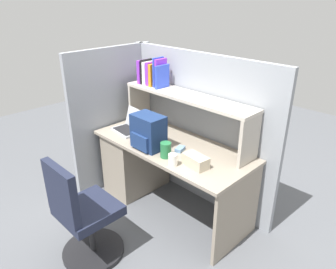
{
  "coord_description": "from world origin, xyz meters",
  "views": [
    {
      "loc": [
        1.89,
        -1.94,
        2.06
      ],
      "look_at": [
        0.0,
        -0.05,
        0.85
      ],
      "focal_mm": 33.89,
      "sensor_mm": 36.0,
      "label": 1
    }
  ],
  "objects_px": {
    "snack_canister": "(166,150)",
    "office_chair": "(83,219)",
    "computer_mouse": "(180,149)",
    "paper_cup": "(173,160)",
    "backpack": "(148,132)",
    "tissue_box": "(196,161)",
    "laptop": "(130,126)"
  },
  "relations": [
    {
      "from": "snack_canister",
      "to": "office_chair",
      "type": "bearing_deg",
      "value": -102.54
    },
    {
      "from": "computer_mouse",
      "to": "paper_cup",
      "type": "bearing_deg",
      "value": -76.68
    },
    {
      "from": "snack_canister",
      "to": "office_chair",
      "type": "distance_m",
      "value": 0.88
    },
    {
      "from": "backpack",
      "to": "tissue_box",
      "type": "relative_size",
      "value": 1.44
    },
    {
      "from": "tissue_box",
      "to": "snack_canister",
      "type": "xyz_separation_m",
      "value": [
        -0.29,
        -0.06,
        0.02
      ]
    },
    {
      "from": "paper_cup",
      "to": "backpack",
      "type": "bearing_deg",
      "value": 168.63
    },
    {
      "from": "laptop",
      "to": "snack_canister",
      "type": "relative_size",
      "value": 2.41
    },
    {
      "from": "backpack",
      "to": "computer_mouse",
      "type": "bearing_deg",
      "value": 32.56
    },
    {
      "from": "computer_mouse",
      "to": "paper_cup",
      "type": "height_order",
      "value": "paper_cup"
    },
    {
      "from": "backpack",
      "to": "paper_cup",
      "type": "distance_m",
      "value": 0.42
    },
    {
      "from": "computer_mouse",
      "to": "office_chair",
      "type": "bearing_deg",
      "value": -117.58
    },
    {
      "from": "computer_mouse",
      "to": "snack_canister",
      "type": "relative_size",
      "value": 0.75
    },
    {
      "from": "laptop",
      "to": "computer_mouse",
      "type": "bearing_deg",
      "value": 2.79
    },
    {
      "from": "backpack",
      "to": "computer_mouse",
      "type": "xyz_separation_m",
      "value": [
        0.25,
        0.16,
        -0.14
      ]
    },
    {
      "from": "laptop",
      "to": "snack_canister",
      "type": "bearing_deg",
      "value": -12.18
    },
    {
      "from": "laptop",
      "to": "backpack",
      "type": "distance_m",
      "value": 0.46
    },
    {
      "from": "tissue_box",
      "to": "snack_canister",
      "type": "distance_m",
      "value": 0.3
    },
    {
      "from": "laptop",
      "to": "snack_canister",
      "type": "xyz_separation_m",
      "value": [
        0.68,
        -0.15,
        0.02
      ]
    },
    {
      "from": "backpack",
      "to": "tissue_box",
      "type": "xyz_separation_m",
      "value": [
        0.54,
        0.05,
        -0.1
      ]
    },
    {
      "from": "backpack",
      "to": "office_chair",
      "type": "height_order",
      "value": "backpack"
    },
    {
      "from": "backpack",
      "to": "laptop",
      "type": "bearing_deg",
      "value": 163.18
    },
    {
      "from": "laptop",
      "to": "paper_cup",
      "type": "bearing_deg",
      "value": -14.23
    },
    {
      "from": "laptop",
      "to": "snack_canister",
      "type": "height_order",
      "value": "laptop"
    },
    {
      "from": "laptop",
      "to": "backpack",
      "type": "bearing_deg",
      "value": -16.82
    },
    {
      "from": "backpack",
      "to": "office_chair",
      "type": "distance_m",
      "value": 0.93
    },
    {
      "from": "snack_canister",
      "to": "laptop",
      "type": "bearing_deg",
      "value": 167.82
    },
    {
      "from": "laptop",
      "to": "tissue_box",
      "type": "xyz_separation_m",
      "value": [
        0.97,
        -0.08,
        -0.0
      ]
    },
    {
      "from": "tissue_box",
      "to": "computer_mouse",
      "type": "bearing_deg",
      "value": 164.72
    },
    {
      "from": "paper_cup",
      "to": "laptop",
      "type": "bearing_deg",
      "value": 165.77
    },
    {
      "from": "laptop",
      "to": "tissue_box",
      "type": "bearing_deg",
      "value": -4.95
    },
    {
      "from": "paper_cup",
      "to": "office_chair",
      "type": "bearing_deg",
      "value": -114.25
    },
    {
      "from": "laptop",
      "to": "office_chair",
      "type": "height_order",
      "value": "laptop"
    }
  ]
}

